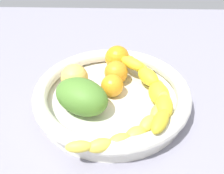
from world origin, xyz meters
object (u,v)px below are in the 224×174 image
(banana_draped_right, at_px, (151,81))
(orange_mid_left, at_px, (114,86))
(fruit_bowl, at_px, (112,95))
(banana_draped_left, at_px, (154,91))
(apple_yellow, at_px, (75,78))
(banana_arching_top, at_px, (132,129))
(mango_green, at_px, (81,96))
(orange_mid_right, at_px, (117,58))
(orange_front, at_px, (116,73))

(banana_draped_right, height_order, orange_mid_left, orange_mid_left)
(fruit_bowl, relative_size, banana_draped_left, 1.34)
(banana_draped_right, relative_size, orange_mid_left, 4.47)
(banana_draped_right, relative_size, apple_yellow, 3.59)
(banana_arching_top, relative_size, mango_green, 1.66)
(orange_mid_right, xyz_separation_m, mango_green, (-0.07, -0.16, 0.00))
(orange_mid_right, relative_size, apple_yellow, 0.99)
(banana_draped_left, relative_size, orange_mid_right, 4.13)
(orange_mid_left, xyz_separation_m, orange_mid_right, (0.01, 0.11, 0.01))
(banana_draped_right, xyz_separation_m, mango_green, (-0.15, -0.07, 0.01))
(banana_arching_top, height_order, apple_yellow, apple_yellow)
(fruit_bowl, distance_m, banana_draped_right, 0.10)
(fruit_bowl, xyz_separation_m, orange_mid_left, (0.00, 0.01, 0.02))
(banana_draped_right, distance_m, mango_green, 0.17)
(orange_front, height_order, mango_green, mango_green)
(orange_mid_left, bearing_deg, orange_mid_right, 86.66)
(banana_draped_right, height_order, mango_green, mango_green)
(apple_yellow, bearing_deg, banana_draped_right, 0.72)
(fruit_bowl, height_order, mango_green, mango_green)
(banana_arching_top, distance_m, orange_front, 0.18)
(banana_draped_right, distance_m, orange_mid_right, 0.12)
(banana_draped_right, bearing_deg, orange_mid_right, 131.74)
(banana_draped_left, xyz_separation_m, mango_green, (-0.15, -0.03, 0.01))
(banana_draped_right, height_order, banana_arching_top, same)
(banana_draped_left, distance_m, banana_arching_top, 0.12)
(orange_mid_right, distance_m, apple_yellow, 0.13)
(fruit_bowl, bearing_deg, mango_green, -145.46)
(fruit_bowl, bearing_deg, orange_front, 82.46)
(banana_draped_right, distance_m, banana_arching_top, 0.16)
(fruit_bowl, xyz_separation_m, mango_green, (-0.06, -0.04, 0.03))
(fruit_bowl, bearing_deg, banana_draped_left, -8.41)
(mango_green, bearing_deg, banana_draped_right, 26.24)
(banana_draped_left, height_order, banana_draped_right, banana_draped_left)
(fruit_bowl, distance_m, banana_arching_top, 0.13)
(fruit_bowl, relative_size, apple_yellow, 5.49)
(fruit_bowl, bearing_deg, banana_draped_right, 19.63)
(orange_front, distance_m, orange_mid_right, 0.06)
(apple_yellow, bearing_deg, banana_draped_left, -13.57)
(banana_draped_left, height_order, mango_green, mango_green)
(banana_draped_right, bearing_deg, banana_arching_top, -107.50)
(banana_draped_right, height_order, orange_front, orange_front)
(mango_green, bearing_deg, banana_arching_top, -36.86)
(orange_mid_left, relative_size, mango_green, 0.43)
(orange_mid_left, relative_size, apple_yellow, 0.80)
(fruit_bowl, height_order, apple_yellow, apple_yellow)
(banana_draped_right, distance_m, orange_mid_left, 0.09)
(orange_front, bearing_deg, banana_draped_right, -18.71)
(orange_mid_right, bearing_deg, mango_green, -113.80)
(apple_yellow, bearing_deg, orange_mid_right, 43.10)
(banana_draped_right, xyz_separation_m, orange_mid_left, (-0.09, -0.02, 0.00))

